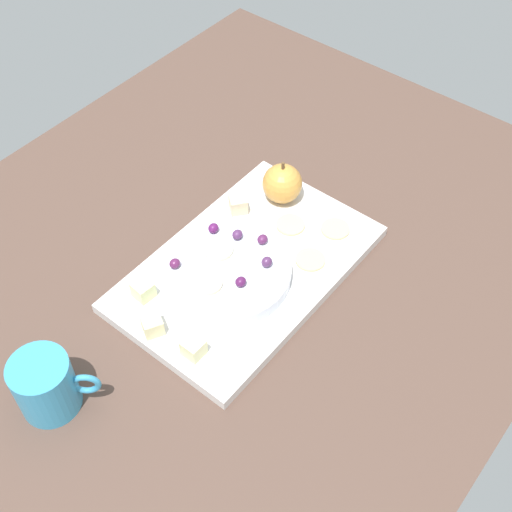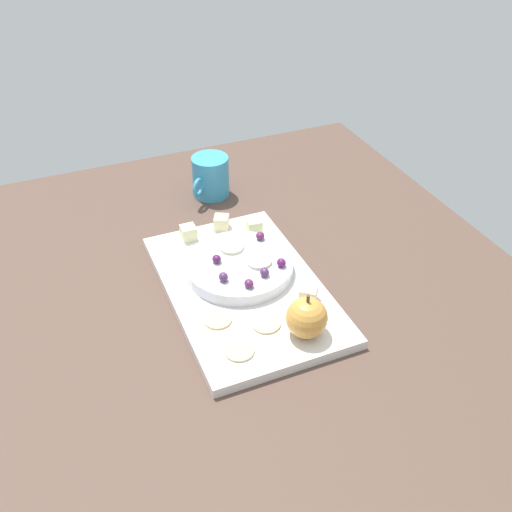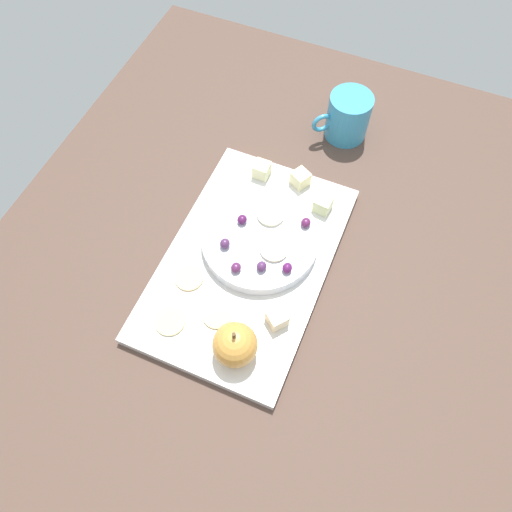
{
  "view_description": "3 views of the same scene",
  "coord_description": "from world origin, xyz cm",
  "px_view_note": "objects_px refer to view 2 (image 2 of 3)",
  "views": [
    {
      "loc": [
        51.97,
        46.02,
        85.18
      ],
      "look_at": [
        2.46,
        6.12,
        10.69
      ],
      "focal_mm": 47.98,
      "sensor_mm": 36.0,
      "label": 1
    },
    {
      "loc": [
        -69.51,
        31.34,
        70.02
      ],
      "look_at": [
        2.84,
        0.9,
        10.8
      ],
      "focal_mm": 40.99,
      "sensor_mm": 36.0,
      "label": 2
    },
    {
      "loc": [
        -31.67,
        -11.93,
        74.83
      ],
      "look_at": [
        1.53,
        2.11,
        8.89
      ],
      "focal_mm": 34.29,
      "sensor_mm": 36.0,
      "label": 3
    }
  ],
  "objects_px": {
    "cheese_cube_1": "(254,226)",
    "cheese_cube_3": "(221,222)",
    "cracker_0": "(239,351)",
    "cracker_1": "(218,319)",
    "apple_slice_1": "(261,261)",
    "grape_2": "(223,277)",
    "serving_dish": "(239,267)",
    "cup": "(210,176)",
    "grape_3": "(265,273)",
    "grape_4": "(260,236)",
    "grape_1": "(217,259)",
    "cracker_2": "(266,324)",
    "grape_0": "(281,263)",
    "apple_whole": "(307,318)",
    "cheese_cube_0": "(189,233)",
    "apple_slice_0": "(231,247)",
    "cheese_cube_2": "(308,294)",
    "platter": "(243,288)"
  },
  "relations": [
    {
      "from": "grape_1",
      "to": "cheese_cube_3",
      "type": "bearing_deg",
      "value": -23.33
    },
    {
      "from": "cracker_0",
      "to": "cracker_1",
      "type": "relative_size",
      "value": 1.0
    },
    {
      "from": "serving_dish",
      "to": "grape_4",
      "type": "distance_m",
      "value": 0.08
    },
    {
      "from": "cheese_cube_3",
      "to": "cracker_2",
      "type": "xyz_separation_m",
      "value": [
        -0.28,
        0.03,
        -0.01
      ]
    },
    {
      "from": "serving_dish",
      "to": "grape_4",
      "type": "bearing_deg",
      "value": -51.65
    },
    {
      "from": "cracker_0",
      "to": "serving_dish",
      "type": "bearing_deg",
      "value": -21.58
    },
    {
      "from": "cheese_cube_1",
      "to": "grape_0",
      "type": "height_order",
      "value": "grape_0"
    },
    {
      "from": "cheese_cube_2",
      "to": "cracker_2",
      "type": "bearing_deg",
      "value": 106.28
    },
    {
      "from": "cracker_2",
      "to": "apple_slice_0",
      "type": "relative_size",
      "value": 1.03
    },
    {
      "from": "apple_whole",
      "to": "grape_4",
      "type": "height_order",
      "value": "apple_whole"
    },
    {
      "from": "grape_0",
      "to": "apple_slice_1",
      "type": "xyz_separation_m",
      "value": [
        0.02,
        0.03,
        -0.0
      ]
    },
    {
      "from": "serving_dish",
      "to": "grape_2",
      "type": "xyz_separation_m",
      "value": [
        -0.04,
        0.04,
        0.02
      ]
    },
    {
      "from": "cracker_1",
      "to": "apple_slice_1",
      "type": "bearing_deg",
      "value": -52.16
    },
    {
      "from": "cheese_cube_3",
      "to": "cracker_0",
      "type": "bearing_deg",
      "value": 164.43
    },
    {
      "from": "apple_slice_0",
      "to": "apple_slice_1",
      "type": "bearing_deg",
      "value": -150.83
    },
    {
      "from": "cheese_cube_0",
      "to": "apple_slice_1",
      "type": "bearing_deg",
      "value": -149.81
    },
    {
      "from": "grape_1",
      "to": "grape_4",
      "type": "distance_m",
      "value": 0.1
    },
    {
      "from": "cracker_0",
      "to": "grape_3",
      "type": "relative_size",
      "value": 2.71
    },
    {
      "from": "grape_3",
      "to": "apple_slice_1",
      "type": "distance_m",
      "value": 0.04
    },
    {
      "from": "platter",
      "to": "cracker_0",
      "type": "xyz_separation_m",
      "value": [
        -0.14,
        0.06,
        0.01
      ]
    },
    {
      "from": "cracker_2",
      "to": "grape_0",
      "type": "relative_size",
      "value": 2.71
    },
    {
      "from": "cheese_cube_1",
      "to": "grape_3",
      "type": "height_order",
      "value": "grape_3"
    },
    {
      "from": "cheese_cube_2",
      "to": "grape_1",
      "type": "height_order",
      "value": "grape_1"
    },
    {
      "from": "serving_dish",
      "to": "cup",
      "type": "distance_m",
      "value": 0.3
    },
    {
      "from": "apple_slice_1",
      "to": "cracker_1",
      "type": "bearing_deg",
      "value": 127.84
    },
    {
      "from": "cracker_2",
      "to": "grape_0",
      "type": "height_order",
      "value": "grape_0"
    },
    {
      "from": "grape_0",
      "to": "grape_3",
      "type": "bearing_deg",
      "value": 113.29
    },
    {
      "from": "cup",
      "to": "grape_3",
      "type": "bearing_deg",
      "value": 175.84
    },
    {
      "from": "cracker_1",
      "to": "grape_4",
      "type": "relative_size",
      "value": 2.71
    },
    {
      "from": "serving_dish",
      "to": "cheese_cube_0",
      "type": "relative_size",
      "value": 6.97
    },
    {
      "from": "grape_4",
      "to": "grape_1",
      "type": "bearing_deg",
      "value": 109.6
    },
    {
      "from": "cracker_2",
      "to": "cracker_0",
      "type": "bearing_deg",
      "value": 121.77
    },
    {
      "from": "cheese_cube_1",
      "to": "cheese_cube_3",
      "type": "relative_size",
      "value": 1.0
    },
    {
      "from": "cheese_cube_0",
      "to": "grape_0",
      "type": "xyz_separation_m",
      "value": [
        -0.17,
        -0.11,
        0.02
      ]
    },
    {
      "from": "grape_0",
      "to": "apple_whole",
      "type": "bearing_deg",
      "value": 170.72
    },
    {
      "from": "cheese_cube_1",
      "to": "cheese_cube_3",
      "type": "xyz_separation_m",
      "value": [
        0.04,
        0.05,
        0.0
      ]
    },
    {
      "from": "apple_whole",
      "to": "cracker_1",
      "type": "bearing_deg",
      "value": 55.38
    },
    {
      "from": "grape_3",
      "to": "apple_slice_1",
      "type": "xyz_separation_m",
      "value": [
        0.04,
        -0.01,
        -0.0
      ]
    },
    {
      "from": "cracker_1",
      "to": "cheese_cube_1",
      "type": "bearing_deg",
      "value": -35.86
    },
    {
      "from": "cheese_cube_2",
      "to": "cracker_0",
      "type": "distance_m",
      "value": 0.16
    },
    {
      "from": "grape_2",
      "to": "apple_slice_1",
      "type": "bearing_deg",
      "value": -73.57
    },
    {
      "from": "cheese_cube_1",
      "to": "cracker_2",
      "type": "xyz_separation_m",
      "value": [
        -0.24,
        0.08,
        -0.01
      ]
    },
    {
      "from": "platter",
      "to": "apple_whole",
      "type": "xyz_separation_m",
      "value": [
        -0.15,
        -0.05,
        0.04
      ]
    },
    {
      "from": "cheese_cube_0",
      "to": "apple_slice_0",
      "type": "relative_size",
      "value": 0.61
    },
    {
      "from": "grape_0",
      "to": "grape_2",
      "type": "bearing_deg",
      "value": 88.98
    },
    {
      "from": "grape_0",
      "to": "grape_4",
      "type": "distance_m",
      "value": 0.09
    },
    {
      "from": "cracker_2",
      "to": "grape_1",
      "type": "distance_m",
      "value": 0.16
    },
    {
      "from": "platter",
      "to": "apple_slice_0",
      "type": "xyz_separation_m",
      "value": [
        0.08,
        -0.01,
        0.03
      ]
    },
    {
      "from": "serving_dish",
      "to": "cheese_cube_2",
      "type": "xyz_separation_m",
      "value": [
        -0.12,
        -0.08,
        0.0
      ]
    },
    {
      "from": "cracker_2",
      "to": "grape_1",
      "type": "relative_size",
      "value": 2.71
    }
  ]
}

